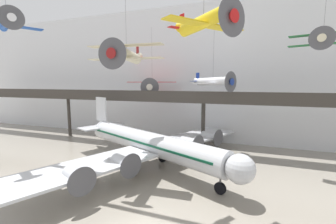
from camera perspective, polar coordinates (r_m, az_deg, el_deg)
The scene contains 9 objects.
hangar_back_wall at distance 46.67m, azimuth 10.90°, elevation 9.41°, with size 140.00×3.00×27.06m.
mezzanine_walkway at distance 38.77m, azimuth 8.74°, elevation 2.82°, with size 110.00×3.20×10.43m.
airliner_silver_main at distance 32.26m, azimuth -5.20°, elevation -7.86°, with size 29.48×34.74×9.25m.
suspended_plane_yellow_lowwing at distance 20.41m, azimuth 9.00°, elevation 21.60°, with size 6.80×7.37×7.73m.
suspended_plane_white_twin at distance 37.58m, azimuth 11.32°, elevation 7.64°, with size 7.65×8.61×12.29m.
suspended_plane_green_biplane at distance 34.38m, azimuth 34.63°, elevation 14.69°, with size 7.44×6.24×7.39m.
suspended_plane_red_highwing at distance 45.56m, azimuth -4.05°, elevation 6.88°, with size 9.70×8.18×13.33m.
suspended_plane_blue_trainer at distance 32.35m, azimuth -35.64°, elevation 17.82°, with size 5.90×6.68×5.62m.
suspended_plane_cream_biplane at distance 28.31m, azimuth -10.49°, elevation 14.19°, with size 9.42×7.69×9.58m.
Camera 1 is at (7.74, -14.89, 11.83)m, focal length 24.00 mm.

